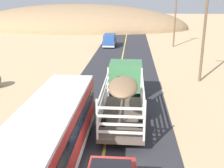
% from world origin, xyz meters
% --- Properties ---
extents(livestock_truck, '(2.53, 9.70, 3.02)m').
position_xyz_m(livestock_truck, '(0.87, 8.16, 1.79)').
color(livestock_truck, '#3F7F4C').
rests_on(livestock_truck, road_surface).
extents(bus, '(2.54, 10.00, 3.21)m').
position_xyz_m(bus, '(-2.24, 0.39, 1.75)').
color(bus, red).
rests_on(bus, road_surface).
extents(car_far, '(1.90, 4.62, 1.93)m').
position_xyz_m(car_far, '(-2.40, 33.58, 1.09)').
color(car_far, '#264C8C').
rests_on(car_far, road_surface).
extents(power_pole_mid, '(2.20, 0.24, 8.19)m').
position_xyz_m(power_pole_mid, '(7.87, 15.32, 4.39)').
color(power_pole_mid, brown).
rests_on(power_pole_mid, ground).
extents(power_pole_far, '(2.20, 0.24, 8.68)m').
position_xyz_m(power_pole_far, '(7.87, 34.24, 4.64)').
color(power_pole_far, brown).
rests_on(power_pole_far, ground).
extents(distant_hill, '(55.39, 27.06, 11.78)m').
position_xyz_m(distant_hill, '(-12.75, 59.91, 0.00)').
color(distant_hill, '#957553').
rests_on(distant_hill, ground).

